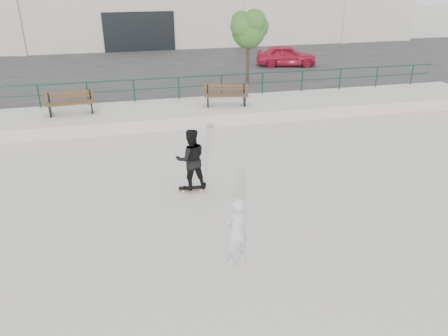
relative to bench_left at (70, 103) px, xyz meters
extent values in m
plane|color=beige|center=(3.62, -9.62, -0.94)|extent=(120.00, 120.00, 0.00)
cube|color=beige|center=(3.62, -0.12, -0.69)|extent=(30.00, 3.00, 0.50)
cube|color=#2F2F2F|center=(3.62, 8.38, -0.69)|extent=(60.00, 14.00, 0.50)
cylinder|color=#163D26|center=(3.62, 1.18, 0.56)|extent=(28.00, 0.06, 0.06)
cylinder|color=#163D26|center=(3.62, 1.18, 0.11)|extent=(28.00, 0.05, 0.05)
cylinder|color=#163D26|center=(-1.38, 1.18, 0.06)|extent=(0.06, 0.06, 1.00)
cylinder|color=#163D26|center=(0.62, 1.18, 0.06)|extent=(0.06, 0.06, 1.00)
cylinder|color=#163D26|center=(2.62, 1.18, 0.06)|extent=(0.06, 0.06, 1.00)
cylinder|color=#163D26|center=(4.62, 1.18, 0.06)|extent=(0.06, 0.06, 1.00)
cylinder|color=#163D26|center=(6.62, 1.18, 0.06)|extent=(0.06, 0.06, 1.00)
cylinder|color=#163D26|center=(8.62, 1.18, 0.06)|extent=(0.06, 0.06, 1.00)
cylinder|color=#163D26|center=(10.62, 1.18, 0.06)|extent=(0.06, 0.06, 1.00)
cylinder|color=#163D26|center=(12.62, 1.18, 0.06)|extent=(0.06, 0.06, 1.00)
cylinder|color=#163D26|center=(14.62, 1.18, 0.06)|extent=(0.06, 0.06, 1.00)
cylinder|color=#163D26|center=(16.62, 1.18, 0.06)|extent=(0.06, 0.06, 1.00)
cube|color=black|center=(3.62, 14.33, 0.66)|extent=(5.00, 0.15, 3.20)
cube|color=beige|center=(-4.38, 14.28, 2.16)|extent=(0.60, 0.25, 6.20)
cube|color=beige|center=(11.62, 14.28, 2.16)|extent=(0.60, 0.25, 6.20)
cube|color=beige|center=(19.62, 14.28, 2.16)|extent=(0.60, 0.25, 6.20)
cube|color=#502A1B|center=(0.02, -0.26, 0.02)|extent=(1.95, 0.28, 0.04)
cube|color=#502A1B|center=(0.01, -0.07, 0.02)|extent=(1.95, 0.28, 0.04)
cube|color=#502A1B|center=(-0.01, 0.12, 0.02)|extent=(1.95, 0.28, 0.04)
cube|color=#502A1B|center=(-0.02, 0.21, 0.23)|extent=(1.94, 0.19, 0.11)
cube|color=#502A1B|center=(-0.02, 0.21, 0.38)|extent=(1.94, 0.19, 0.11)
cube|color=black|center=(-0.80, -0.13, -0.22)|extent=(0.11, 0.54, 0.45)
cube|color=black|center=(-0.82, 0.15, 0.23)|extent=(0.07, 0.06, 0.45)
cube|color=black|center=(0.81, -0.01, -0.22)|extent=(0.11, 0.54, 0.45)
cube|color=black|center=(0.79, 0.27, 0.23)|extent=(0.07, 0.06, 0.45)
cube|color=#502A1B|center=(6.46, -0.50, 0.02)|extent=(1.92, 0.45, 0.04)
cube|color=#502A1B|center=(6.49, -0.31, 0.02)|extent=(1.92, 0.45, 0.04)
cube|color=#502A1B|center=(6.52, -0.12, 0.02)|extent=(1.92, 0.45, 0.04)
cube|color=#502A1B|center=(6.54, -0.04, 0.22)|extent=(1.90, 0.37, 0.11)
cube|color=#502A1B|center=(6.54, -0.04, 0.37)|extent=(1.90, 0.37, 0.11)
cube|color=black|center=(5.70, -0.18, -0.22)|extent=(0.15, 0.54, 0.45)
cube|color=black|center=(5.75, 0.10, 0.22)|extent=(0.07, 0.06, 0.45)
cube|color=black|center=(7.28, -0.45, -0.22)|extent=(0.15, 0.54, 0.45)
cube|color=black|center=(7.33, -0.17, 0.22)|extent=(0.07, 0.06, 0.45)
cylinder|color=#513628|center=(8.53, 3.44, 0.67)|extent=(0.18, 0.18, 2.22)
sphere|color=#3D6F28|center=(8.53, 3.44, 2.14)|extent=(1.66, 1.66, 1.66)
sphere|color=#3D6F28|center=(8.99, 3.72, 2.33)|extent=(1.29, 1.29, 1.29)
sphere|color=#3D6F28|center=(8.16, 3.26, 2.42)|extent=(1.20, 1.20, 1.20)
sphere|color=#3D6F28|center=(8.71, 3.07, 2.70)|extent=(1.11, 1.11, 1.11)
sphere|color=#3D6F28|center=(8.25, 3.81, 2.61)|extent=(1.02, 1.02, 1.02)
imported|color=#B61635|center=(12.02, 7.11, 0.17)|extent=(3.86, 2.21, 1.24)
cube|color=black|center=(3.88, -6.93, -0.86)|extent=(0.79, 0.27, 0.02)
cube|color=brown|center=(3.88, -6.93, -0.87)|extent=(0.79, 0.27, 0.01)
cube|color=#AAAAAF|center=(3.62, -6.91, -0.90)|extent=(0.07, 0.16, 0.03)
cube|color=#AAAAAF|center=(4.14, -6.95, -0.90)|extent=(0.07, 0.16, 0.03)
cylinder|color=#F8EDCF|center=(3.61, -7.00, -0.92)|extent=(0.06, 0.03, 0.06)
cylinder|color=#F8EDCF|center=(3.63, -6.81, -0.92)|extent=(0.06, 0.03, 0.06)
cylinder|color=#F8EDCF|center=(4.13, -7.05, -0.92)|extent=(0.06, 0.03, 0.06)
cylinder|color=#F8EDCF|center=(4.15, -6.86, -0.92)|extent=(0.06, 0.03, 0.06)
imported|color=black|center=(3.88, -6.93, 0.06)|extent=(0.90, 0.71, 1.82)
imported|color=silver|center=(4.28, -10.57, -0.14)|extent=(0.69, 0.58, 1.62)
camera|label=1|loc=(2.21, -18.32, 5.08)|focal=35.00mm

